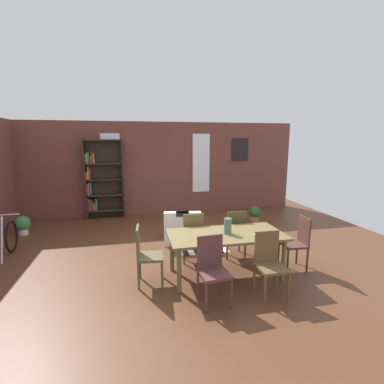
{
  "coord_description": "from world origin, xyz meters",
  "views": [
    {
      "loc": [
        -0.79,
        -5.05,
        2.27
      ],
      "look_at": [
        0.58,
        1.3,
        1.07
      ],
      "focal_mm": 26.18,
      "sensor_mm": 36.0,
      "label": 1
    }
  ],
  "objects_px": {
    "dining_chair_near_left": "(212,267)",
    "bookshelf_tall": "(102,180)",
    "dining_chair_far_left": "(192,235)",
    "bicycle_second": "(2,245)",
    "vase_on_table": "(228,226)",
    "dining_chair_near_right": "(269,262)",
    "potted_plant_corner": "(23,224)",
    "potted_plant_by_shelf": "(255,214)",
    "armchair_white": "(182,229)",
    "dining_chair_head_left": "(145,253)",
    "dining_chair_head_right": "(297,241)",
    "dining_chair_far_right": "(235,232)",
    "dining_table": "(226,238)"
  },
  "relations": [
    {
      "from": "dining_chair_near_right",
      "to": "dining_chair_head_right",
      "type": "height_order",
      "value": "same"
    },
    {
      "from": "dining_chair_head_left",
      "to": "dining_chair_head_right",
      "type": "height_order",
      "value": "same"
    },
    {
      "from": "potted_plant_by_shelf",
      "to": "dining_chair_far_left",
      "type": "bearing_deg",
      "value": -137.96
    },
    {
      "from": "dining_chair_head_left",
      "to": "bookshelf_tall",
      "type": "bearing_deg",
      "value": 103.62
    },
    {
      "from": "dining_chair_near_left",
      "to": "potted_plant_corner",
      "type": "distance_m",
      "value": 5.28
    },
    {
      "from": "dining_table",
      "to": "dining_chair_far_left",
      "type": "height_order",
      "value": "dining_chair_far_left"
    },
    {
      "from": "dining_chair_near_left",
      "to": "bicycle_second",
      "type": "height_order",
      "value": "dining_chair_near_left"
    },
    {
      "from": "dining_chair_near_right",
      "to": "dining_chair_far_left",
      "type": "xyz_separation_m",
      "value": [
        -0.86,
        1.4,
        0.0
      ]
    },
    {
      "from": "armchair_white",
      "to": "dining_table",
      "type": "bearing_deg",
      "value": -76.68
    },
    {
      "from": "bookshelf_tall",
      "to": "dining_chair_far_left",
      "type": "bearing_deg",
      "value": -61.5
    },
    {
      "from": "potted_plant_by_shelf",
      "to": "vase_on_table",
      "type": "bearing_deg",
      "value": -123.05
    },
    {
      "from": "vase_on_table",
      "to": "dining_chair_near_left",
      "type": "relative_size",
      "value": 0.27
    },
    {
      "from": "vase_on_table",
      "to": "potted_plant_by_shelf",
      "type": "relative_size",
      "value": 0.53
    },
    {
      "from": "vase_on_table",
      "to": "dining_chair_head_right",
      "type": "relative_size",
      "value": 0.27
    },
    {
      "from": "dining_chair_head_left",
      "to": "dining_chair_far_left",
      "type": "distance_m",
      "value": 1.14
    },
    {
      "from": "dining_chair_far_right",
      "to": "potted_plant_by_shelf",
      "type": "relative_size",
      "value": 1.93
    },
    {
      "from": "dining_chair_far_right",
      "to": "dining_chair_near_left",
      "type": "bearing_deg",
      "value": -121.79
    },
    {
      "from": "dining_table",
      "to": "dining_chair_near_right",
      "type": "relative_size",
      "value": 2.02
    },
    {
      "from": "dining_table",
      "to": "dining_chair_near_left",
      "type": "xyz_separation_m",
      "value": [
        -0.44,
        -0.7,
        -0.15
      ]
    },
    {
      "from": "dining_chair_far_left",
      "to": "dining_chair_near_right",
      "type": "bearing_deg",
      "value": -58.32
    },
    {
      "from": "bookshelf_tall",
      "to": "armchair_white",
      "type": "bearing_deg",
      "value": -51.81
    },
    {
      "from": "dining_chair_near_left",
      "to": "potted_plant_by_shelf",
      "type": "bearing_deg",
      "value": 56.85
    },
    {
      "from": "vase_on_table",
      "to": "dining_chair_head_right",
      "type": "bearing_deg",
      "value": -0.24
    },
    {
      "from": "dining_chair_near_right",
      "to": "armchair_white",
      "type": "relative_size",
      "value": 1.05
    },
    {
      "from": "dining_table",
      "to": "dining_chair_head_right",
      "type": "distance_m",
      "value": 1.34
    },
    {
      "from": "dining_chair_head_left",
      "to": "potted_plant_by_shelf",
      "type": "xyz_separation_m",
      "value": [
        3.1,
        2.68,
        -0.24
      ]
    },
    {
      "from": "vase_on_table",
      "to": "potted_plant_corner",
      "type": "xyz_separation_m",
      "value": [
        -4.17,
        3.05,
        -0.62
      ]
    },
    {
      "from": "dining_table",
      "to": "dining_chair_near_right",
      "type": "xyz_separation_m",
      "value": [
        0.43,
        -0.7,
        -0.15
      ]
    },
    {
      "from": "dining_chair_near_left",
      "to": "bookshelf_tall",
      "type": "relative_size",
      "value": 0.41
    },
    {
      "from": "dining_chair_far_right",
      "to": "dining_chair_near_right",
      "type": "height_order",
      "value": "same"
    },
    {
      "from": "dining_chair_near_right",
      "to": "potted_plant_corner",
      "type": "bearing_deg",
      "value": 140.72
    },
    {
      "from": "dining_table",
      "to": "potted_plant_by_shelf",
      "type": "bearing_deg",
      "value": 56.58
    },
    {
      "from": "dining_chair_far_left",
      "to": "bicycle_second",
      "type": "distance_m",
      "value": 3.6
    },
    {
      "from": "dining_chair_far_right",
      "to": "armchair_white",
      "type": "relative_size",
      "value": 1.05
    },
    {
      "from": "dining_chair_head_right",
      "to": "potted_plant_corner",
      "type": "bearing_deg",
      "value": 150.88
    },
    {
      "from": "dining_chair_far_left",
      "to": "potted_plant_by_shelf",
      "type": "relative_size",
      "value": 1.93
    },
    {
      "from": "dining_chair_far_left",
      "to": "bicycle_second",
      "type": "bearing_deg",
      "value": 168.17
    },
    {
      "from": "dining_chair_far_left",
      "to": "armchair_white",
      "type": "relative_size",
      "value": 1.05
    },
    {
      "from": "armchair_white",
      "to": "potted_plant_by_shelf",
      "type": "distance_m",
      "value": 2.37
    },
    {
      "from": "dining_chair_near_right",
      "to": "potted_plant_corner",
      "type": "distance_m",
      "value": 5.92
    },
    {
      "from": "dining_chair_near_right",
      "to": "dining_chair_head_left",
      "type": "bearing_deg",
      "value": 158.25
    },
    {
      "from": "dining_chair_head_right",
      "to": "bookshelf_tall",
      "type": "distance_m",
      "value": 5.69
    },
    {
      "from": "dining_chair_far_right",
      "to": "potted_plant_by_shelf",
      "type": "xyz_separation_m",
      "value": [
        1.34,
        1.98,
        -0.24
      ]
    },
    {
      "from": "dining_chair_near_right",
      "to": "dining_chair_near_left",
      "type": "bearing_deg",
      "value": -179.98
    },
    {
      "from": "dining_chair_near_left",
      "to": "dining_chair_far_left",
      "type": "xyz_separation_m",
      "value": [
        0.01,
        1.4,
        0.0
      ]
    },
    {
      "from": "vase_on_table",
      "to": "dining_chair_near_left",
      "type": "height_order",
      "value": "vase_on_table"
    },
    {
      "from": "dining_chair_far_right",
      "to": "dining_chair_head_right",
      "type": "height_order",
      "value": "same"
    },
    {
      "from": "armchair_white",
      "to": "bicycle_second",
      "type": "bearing_deg",
      "value": -174.13
    },
    {
      "from": "dining_table",
      "to": "potted_plant_by_shelf",
      "type": "distance_m",
      "value": 3.24
    },
    {
      "from": "dining_chair_far_right",
      "to": "dining_chair_near_left",
      "type": "relative_size",
      "value": 1.0
    }
  ]
}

